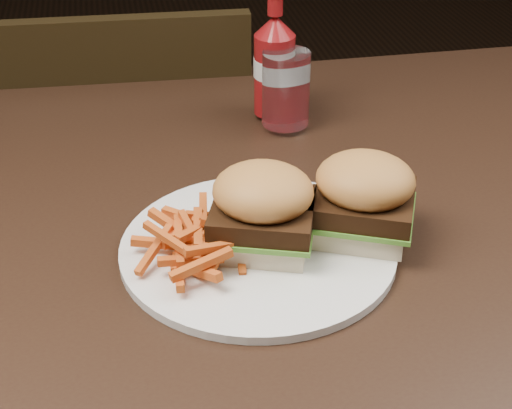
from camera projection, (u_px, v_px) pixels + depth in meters
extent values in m
cube|color=black|center=(263.00, 222.00, 0.86)|extent=(1.20, 0.80, 0.04)
cube|color=black|center=(141.00, 202.00, 1.47)|extent=(0.40, 0.40, 0.04)
cylinder|color=white|center=(258.00, 248.00, 0.78)|extent=(0.27, 0.27, 0.01)
cube|color=#FAEBC3|center=(263.00, 236.00, 0.77)|extent=(0.11, 0.11, 0.02)
cube|color=beige|center=(362.00, 224.00, 0.78)|extent=(0.11, 0.11, 0.02)
cylinder|color=maroon|center=(274.00, 75.00, 1.01)|extent=(0.07, 0.07, 0.11)
cylinder|color=white|center=(286.00, 89.00, 0.98)|extent=(0.06, 0.06, 0.09)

